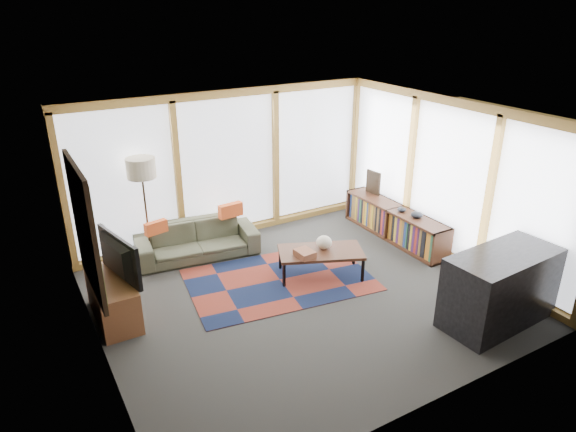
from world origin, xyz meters
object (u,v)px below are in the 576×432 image
coffee_table (320,263)px  tv_console (113,299)px  sofa (197,240)px  floor_lamp (146,212)px  television (112,259)px  bar_counter (500,288)px  bookshelf (394,223)px

coffee_table → tv_console: (-3.01, 0.42, 0.08)m
sofa → tv_console: 1.99m
floor_lamp → television: (-0.82, -1.32, -0.00)m
bar_counter → television: bearing=145.8°
floor_lamp → tv_console: floor_lamp is taller
bar_counter → coffee_table: bearing=118.4°
floor_lamp → coffee_table: 2.82m
floor_lamp → bookshelf: size_ratio=0.76×
bookshelf → tv_console: (-4.89, -0.06, -0.00)m
bookshelf → coffee_table: bearing=-165.9°
floor_lamp → bookshelf: floor_lamp is taller
sofa → television: 2.04m
bookshelf → tv_console: bearing=-179.4°
bookshelf → bar_counter: 2.70m
tv_console → coffee_table: bearing=-7.9°
tv_console → television: (0.06, -0.02, 0.59)m
coffee_table → bookshelf: (1.87, 0.47, 0.08)m
coffee_table → television: bearing=172.4°
coffee_table → tv_console: bearing=172.1°
tv_console → bar_counter: bar_counter is taller
sofa → floor_lamp: (-0.74, 0.14, 0.60)m
coffee_table → bar_counter: (1.34, -2.17, 0.28)m
floor_lamp → television: bearing=-121.8°
sofa → bar_counter: bearing=-46.1°
bookshelf → sofa: bearing=161.4°
floor_lamp → bar_counter: 5.24m
sofa → coffee_table: 2.11m
floor_lamp → bookshelf: 4.24m
sofa → coffee_table: (1.40, -1.58, -0.08)m
sofa → television: television is taller
bookshelf → tv_console: 4.89m
sofa → bar_counter: size_ratio=1.26×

